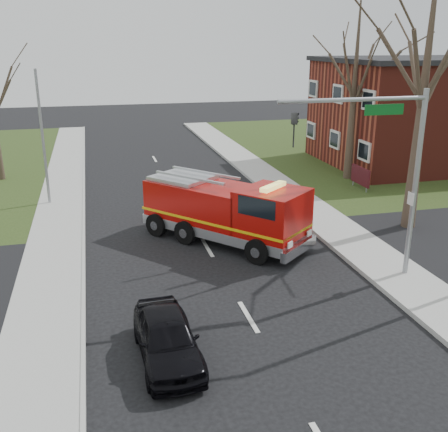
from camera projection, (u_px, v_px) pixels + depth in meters
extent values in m
plane|color=black|center=(248.00, 317.00, 16.54)|extent=(120.00, 120.00, 0.00)
cube|color=#A0A09A|center=(421.00, 293.00, 17.96)|extent=(2.40, 80.00, 0.15)
cube|color=#A0A09A|center=(42.00, 341.00, 15.07)|extent=(2.40, 80.00, 0.15)
cube|color=maroon|center=(436.00, 113.00, 36.40)|extent=(15.00, 10.00, 7.00)
cube|color=black|center=(443.00, 59.00, 35.25)|extent=(15.40, 10.40, 0.30)
cube|color=silver|center=(335.00, 140.00, 35.12)|extent=(0.12, 1.40, 1.20)
cube|color=#430F17|center=(360.00, 176.00, 30.19)|extent=(0.12, 2.00, 1.00)
cylinder|color=gray|center=(367.00, 187.00, 29.60)|extent=(0.08, 0.08, 0.90)
cylinder|color=gray|center=(353.00, 180.00, 31.07)|extent=(0.08, 0.08, 0.90)
cone|color=#372820|center=(423.00, 97.00, 22.36)|extent=(0.64, 0.64, 12.00)
cone|color=#372820|center=(354.00, 94.00, 31.22)|extent=(0.56, 0.56, 10.50)
cylinder|color=gray|center=(415.00, 188.00, 18.35)|extent=(0.18, 0.18, 6.80)
cylinder|color=gray|center=(354.00, 100.00, 16.76)|extent=(5.20, 0.14, 0.14)
cube|color=#0C591E|center=(384.00, 110.00, 17.13)|extent=(1.40, 0.06, 0.35)
imported|color=black|center=(295.00, 113.00, 16.41)|extent=(0.22, 0.18, 1.10)
cylinder|color=gray|center=(43.00, 140.00, 26.71)|extent=(0.14, 0.14, 7.00)
cube|color=#A00B07|center=(203.00, 205.00, 23.00)|extent=(4.97, 5.27, 1.96)
cube|color=#A00B07|center=(272.00, 217.00, 20.99)|extent=(3.41, 3.41, 2.24)
cube|color=#B7BABF|center=(223.00, 227.00, 22.63)|extent=(6.54, 7.14, 0.42)
cube|color=#E5B20C|center=(223.00, 216.00, 22.47)|extent=(6.55, 7.15, 0.11)
cube|color=black|center=(296.00, 205.00, 20.20)|extent=(1.69, 1.43, 0.79)
cube|color=#E5D866|center=(273.00, 187.00, 20.59)|extent=(1.35, 1.21, 0.17)
cylinder|color=black|center=(257.00, 251.00, 20.35)|extent=(0.91, 1.00, 1.02)
cylinder|color=black|center=(288.00, 234.00, 22.21)|extent=(0.91, 1.00, 1.02)
cylinder|color=black|center=(157.00, 225.00, 23.30)|extent=(0.91, 1.00, 1.02)
cylinder|color=black|center=(191.00, 211.00, 25.16)|extent=(0.91, 1.00, 1.02)
imported|color=black|center=(167.00, 338.00, 14.16)|extent=(1.70, 3.95, 1.33)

